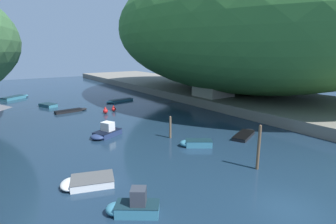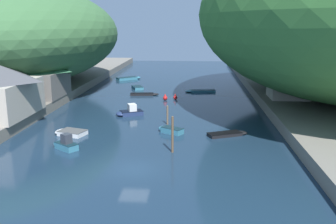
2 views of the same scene
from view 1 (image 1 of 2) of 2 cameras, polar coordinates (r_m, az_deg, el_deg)
water_surface at (r=40.90m, az=-13.90°, el=-0.35°), size 130.00×130.00×0.00m
right_bank at (r=55.34m, az=12.24°, el=3.90°), size 22.00×120.00×1.41m
hillside_right at (r=53.66m, az=16.26°, el=17.24°), size 43.33×60.67×24.39m
right_bank_cottage at (r=47.40m, az=9.86°, el=6.22°), size 5.93×5.68×4.53m
boat_mid_channel at (r=26.26m, az=5.86°, el=-6.77°), size 3.30×2.77×0.66m
boat_small_dinghy at (r=29.84m, az=-13.49°, el=-4.36°), size 4.08×3.16×1.55m
boat_far_right_bank at (r=16.14m, az=-7.77°, el=-19.69°), size 3.21×2.78×1.64m
boat_near_quay at (r=60.51m, az=-30.11°, el=2.80°), size 5.58×4.96×0.59m
boat_yellow_tender at (r=43.56m, az=-20.12°, el=0.30°), size 5.10×1.63×0.40m
boat_cabin_cruiser at (r=49.40m, az=-24.93°, el=1.40°), size 2.96×4.00×0.56m
boat_red_skiff at (r=19.85m, az=-17.43°, el=-14.32°), size 4.04×2.98×0.54m
boat_far_upstream at (r=50.19m, az=-10.73°, el=2.46°), size 5.73×2.20×0.38m
boat_navy_launch at (r=30.57m, az=16.47°, el=-4.66°), size 4.93×3.15×0.38m
mooring_post_nearest at (r=21.94m, az=19.13°, el=-7.25°), size 0.23×0.23×3.69m
mooring_post_middle at (r=28.33m, az=0.49°, el=-3.29°), size 0.24×0.24×2.45m
channel_buoy_near at (r=40.83m, az=-13.48°, el=0.26°), size 0.73×0.73×1.10m
channel_buoy_far at (r=42.05m, az=-11.74°, el=0.67°), size 0.68×0.68×1.02m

